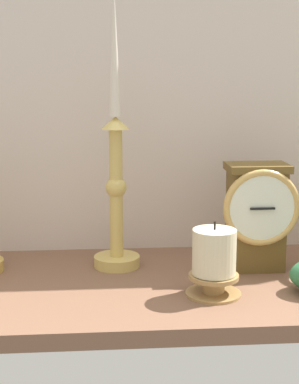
{
  "coord_description": "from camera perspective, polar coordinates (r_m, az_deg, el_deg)",
  "views": [
    {
      "loc": [
        -10.24,
        -87.35,
        31.73
      ],
      "look_at": [
        -3.24,
        0.0,
        14.0
      ],
      "focal_mm": 55.94,
      "sensor_mm": 36.0,
      "label": 1
    }
  ],
  "objects": [
    {
      "name": "pillar_candle_near_clock",
      "position": [
        0.87,
        6.17,
        -6.68
      ],
      "size": [
        8.05,
        8.05,
        10.93
      ],
      "color": "#A9824D",
      "rests_on": "ground_plane"
    },
    {
      "name": "mantel_clock",
      "position": [
        0.97,
        10.2,
        -2.12
      ],
      "size": [
        12.24,
        7.51,
        17.32
      ],
      "color": "brown",
      "rests_on": "ground_plane"
    },
    {
      "name": "ground_plane",
      "position": [
        0.94,
        2.0,
        -9.1
      ],
      "size": [
        100.0,
        36.0,
        2.4
      ],
      "primitive_type": "cube",
      "color": "brown"
    },
    {
      "name": "candlestick_tall_left",
      "position": [
        0.96,
        -3.21,
        1.32
      ],
      "size": [
        7.55,
        7.55,
        45.37
      ],
      "color": "#D6B760",
      "rests_on": "ground_plane"
    },
    {
      "name": "back_wall",
      "position": [
        1.06,
        0.96,
        11.85
      ],
      "size": [
        120.0,
        2.0,
        65.0
      ],
      "primitive_type": "cube",
      "color": "beige",
      "rests_on": "ground_plane"
    }
  ]
}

